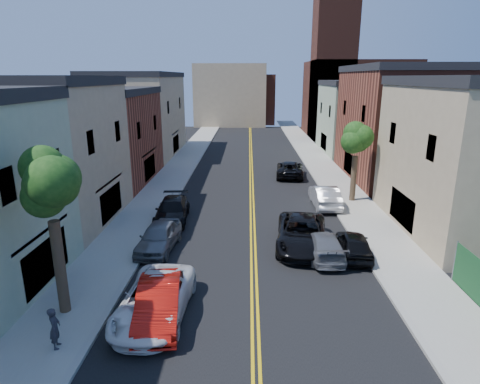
# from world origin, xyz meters

# --- Properties ---
(sidewalk_left) EXTENTS (3.20, 100.00, 0.15)m
(sidewalk_left) POSITION_xyz_m (-7.90, 40.00, 0.07)
(sidewalk_left) COLOR gray
(sidewalk_left) RESTS_ON ground
(sidewalk_right) EXTENTS (3.20, 100.00, 0.15)m
(sidewalk_right) POSITION_xyz_m (7.90, 40.00, 0.07)
(sidewalk_right) COLOR gray
(sidewalk_right) RESTS_ON ground
(curb_left) EXTENTS (0.30, 100.00, 0.15)m
(curb_left) POSITION_xyz_m (-6.15, 40.00, 0.07)
(curb_left) COLOR gray
(curb_left) RESTS_ON ground
(curb_right) EXTENTS (0.30, 100.00, 0.15)m
(curb_right) POSITION_xyz_m (6.15, 40.00, 0.07)
(curb_right) COLOR gray
(curb_right) RESTS_ON ground
(bldg_left_tan_near) EXTENTS (9.00, 10.00, 9.00)m
(bldg_left_tan_near) POSITION_xyz_m (-14.00, 25.00, 4.50)
(bldg_left_tan_near) COLOR #998466
(bldg_left_tan_near) RESTS_ON ground
(bldg_left_brick) EXTENTS (9.00, 12.00, 8.00)m
(bldg_left_brick) POSITION_xyz_m (-14.00, 36.00, 4.00)
(bldg_left_brick) COLOR brown
(bldg_left_brick) RESTS_ON ground
(bldg_left_tan_far) EXTENTS (9.00, 16.00, 9.50)m
(bldg_left_tan_far) POSITION_xyz_m (-14.00, 50.00, 4.75)
(bldg_left_tan_far) COLOR #998466
(bldg_left_tan_far) RESTS_ON ground
(bldg_right_brick) EXTENTS (9.00, 14.00, 10.00)m
(bldg_right_brick) POSITION_xyz_m (14.00, 38.00, 5.00)
(bldg_right_brick) COLOR brown
(bldg_right_brick) RESTS_ON ground
(bldg_right_palegrn) EXTENTS (9.00, 12.00, 8.50)m
(bldg_right_palegrn) POSITION_xyz_m (14.00, 52.00, 4.25)
(bldg_right_palegrn) COLOR gray
(bldg_right_palegrn) RESTS_ON ground
(church) EXTENTS (16.20, 14.20, 22.60)m
(church) POSITION_xyz_m (16.33, 67.07, 7.24)
(church) COLOR #4C2319
(church) RESTS_ON ground
(backdrop_left) EXTENTS (14.00, 8.00, 12.00)m
(backdrop_left) POSITION_xyz_m (-4.00, 82.00, 6.00)
(backdrop_left) COLOR #998466
(backdrop_left) RESTS_ON ground
(backdrop_center) EXTENTS (10.00, 8.00, 10.00)m
(backdrop_center) POSITION_xyz_m (0.00, 86.00, 5.00)
(backdrop_center) COLOR brown
(backdrop_center) RESTS_ON ground
(tree_left_mid) EXTENTS (5.20, 5.20, 9.29)m
(tree_left_mid) POSITION_xyz_m (-7.88, 14.01, 6.58)
(tree_left_mid) COLOR #392A1C
(tree_left_mid) RESTS_ON sidewalk_left
(tree_right_far) EXTENTS (4.40, 4.40, 8.03)m
(tree_right_far) POSITION_xyz_m (7.92, 30.01, 5.76)
(tree_right_far) COLOR #392A1C
(tree_right_far) RESTS_ON sidewalk_right
(red_sedan) EXTENTS (2.20, 4.92, 1.57)m
(red_sedan) POSITION_xyz_m (-3.87, 13.66, 0.78)
(red_sedan) COLOR red
(red_sedan) RESTS_ON ground
(white_pickup) EXTENTS (2.82, 5.70, 1.56)m
(white_pickup) POSITION_xyz_m (-4.08, 13.86, 0.78)
(white_pickup) COLOR white
(white_pickup) RESTS_ON ground
(grey_car_left) EXTENTS (2.23, 4.72, 1.56)m
(grey_car_left) POSITION_xyz_m (-5.37, 20.53, 0.78)
(grey_car_left) COLOR slate
(grey_car_left) RESTS_ON ground
(black_car_left) EXTENTS (2.39, 5.28, 1.50)m
(black_car_left) POSITION_xyz_m (-5.50, 25.36, 0.75)
(black_car_left) COLOR black
(black_car_left) RESTS_ON ground
(grey_car_right) EXTENTS (2.06, 4.77, 1.37)m
(grey_car_right) POSITION_xyz_m (3.80, 19.88, 0.68)
(grey_car_right) COLOR #5C5D64
(grey_car_right) RESTS_ON ground
(black_car_right) EXTENTS (1.93, 4.17, 1.38)m
(black_car_right) POSITION_xyz_m (5.50, 19.91, 0.69)
(black_car_right) COLOR black
(black_car_right) RESTS_ON ground
(silver_car_right) EXTENTS (1.79, 4.99, 1.64)m
(silver_car_right) POSITION_xyz_m (5.50, 28.78, 0.82)
(silver_car_right) COLOR #B0B2B8
(silver_car_right) RESTS_ON ground
(dark_car_right_far) EXTENTS (3.02, 5.72, 1.53)m
(dark_car_right_far) POSITION_xyz_m (3.80, 38.31, 0.77)
(dark_car_right_far) COLOR black
(dark_car_right_far) RESTS_ON ground
(black_suv_lane) EXTENTS (3.50, 6.42, 1.71)m
(black_suv_lane) POSITION_xyz_m (2.80, 21.05, 0.85)
(black_suv_lane) COLOR black
(black_suv_lane) RESTS_ON ground
(pedestrian_left) EXTENTS (0.50, 0.64, 1.56)m
(pedestrian_left) POSITION_xyz_m (-7.16, 11.64, 0.93)
(pedestrian_left) COLOR #28272F
(pedestrian_left) RESTS_ON sidewalk_left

